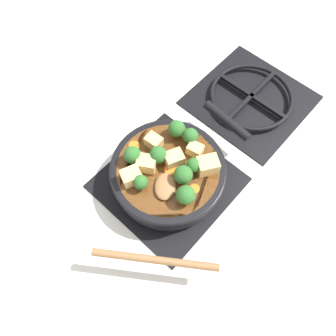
% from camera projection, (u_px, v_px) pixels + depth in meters
% --- Properties ---
extents(ground_plane, '(2.40, 2.40, 0.00)m').
position_uv_depth(ground_plane, '(168.00, 183.00, 0.85)').
color(ground_plane, silver).
extents(front_burner_grate, '(0.31, 0.31, 0.03)m').
position_uv_depth(front_burner_grate, '(168.00, 181.00, 0.84)').
color(front_burner_grate, black).
rests_on(front_burner_grate, ground_plane).
extents(rear_burner_grate, '(0.31, 0.31, 0.03)m').
position_uv_depth(rear_burner_grate, '(251.00, 98.00, 0.95)').
color(rear_burner_grate, black).
rests_on(rear_burner_grate, ground_plane).
extents(skillet_pan, '(0.28, 0.36, 0.06)m').
position_uv_depth(skillet_pan, '(169.00, 172.00, 0.79)').
color(skillet_pan, black).
rests_on(skillet_pan, front_burner_grate).
extents(wooden_spoon, '(0.25, 0.26, 0.02)m').
position_uv_depth(wooden_spoon, '(159.00, 228.00, 0.70)').
color(wooden_spoon, olive).
rests_on(wooden_spoon, skillet_pan).
extents(tofu_cube_center_large, '(0.04, 0.03, 0.03)m').
position_uv_depth(tofu_cube_center_large, '(154.00, 142.00, 0.78)').
color(tofu_cube_center_large, '#DBB770').
rests_on(tofu_cube_center_large, skillet_pan).
extents(tofu_cube_near_handle, '(0.05, 0.05, 0.03)m').
position_uv_depth(tofu_cube_near_handle, '(173.00, 158.00, 0.76)').
color(tofu_cube_near_handle, '#DBB770').
rests_on(tofu_cube_near_handle, skillet_pan).
extents(tofu_cube_east_chunk, '(0.04, 0.03, 0.03)m').
position_uv_depth(tofu_cube_east_chunk, '(195.00, 150.00, 0.77)').
color(tofu_cube_east_chunk, '#DBB770').
rests_on(tofu_cube_east_chunk, skillet_pan).
extents(tofu_cube_west_chunk, '(0.05, 0.05, 0.04)m').
position_uv_depth(tofu_cube_west_chunk, '(131.00, 176.00, 0.74)').
color(tofu_cube_west_chunk, '#DBB770').
rests_on(tofu_cube_west_chunk, skillet_pan).
extents(tofu_cube_back_piece, '(0.06, 0.06, 0.04)m').
position_uv_depth(tofu_cube_back_piece, '(208.00, 165.00, 0.75)').
color(tofu_cube_back_piece, '#DBB770').
rests_on(tofu_cube_back_piece, skillet_pan).
extents(tofu_cube_front_piece, '(0.06, 0.05, 0.03)m').
position_uv_depth(tofu_cube_front_piece, '(146.00, 164.00, 0.75)').
color(tofu_cube_front_piece, '#DBB770').
rests_on(tofu_cube_front_piece, skillet_pan).
extents(broccoli_floret_near_spoon, '(0.04, 0.04, 0.05)m').
position_uv_depth(broccoli_floret_near_spoon, '(177.00, 129.00, 0.79)').
color(broccoli_floret_near_spoon, '#709956').
rests_on(broccoli_floret_near_spoon, skillet_pan).
extents(broccoli_floret_center_top, '(0.03, 0.03, 0.04)m').
position_uv_depth(broccoli_floret_center_top, '(194.00, 165.00, 0.74)').
color(broccoli_floret_center_top, '#709956').
rests_on(broccoli_floret_center_top, skillet_pan).
extents(broccoli_floret_east_rim, '(0.04, 0.04, 0.05)m').
position_uv_depth(broccoli_floret_east_rim, '(133.00, 155.00, 0.75)').
color(broccoli_floret_east_rim, '#709956').
rests_on(broccoli_floret_east_rim, skillet_pan).
extents(broccoli_floret_west_rim, '(0.03, 0.03, 0.04)m').
position_uv_depth(broccoli_floret_west_rim, '(141.00, 182.00, 0.73)').
color(broccoli_floret_west_rim, '#709956').
rests_on(broccoli_floret_west_rim, skillet_pan).
extents(broccoli_floret_north_edge, '(0.04, 0.04, 0.04)m').
position_uv_depth(broccoli_floret_north_edge, '(190.00, 136.00, 0.78)').
color(broccoli_floret_north_edge, '#709956').
rests_on(broccoli_floret_north_edge, skillet_pan).
extents(broccoli_floret_south_cluster, '(0.04, 0.04, 0.05)m').
position_uv_depth(broccoli_floret_south_cluster, '(186.00, 195.00, 0.71)').
color(broccoli_floret_south_cluster, '#709956').
rests_on(broccoli_floret_south_cluster, skillet_pan).
extents(broccoli_floret_mid_floret, '(0.04, 0.04, 0.05)m').
position_uv_depth(broccoli_floret_mid_floret, '(182.00, 176.00, 0.73)').
color(broccoli_floret_mid_floret, '#709956').
rests_on(broccoli_floret_mid_floret, skillet_pan).
extents(broccoli_floret_small_inner, '(0.04, 0.04, 0.05)m').
position_uv_depth(broccoli_floret_small_inner, '(159.00, 154.00, 0.75)').
color(broccoli_floret_small_inner, '#709956').
rests_on(broccoli_floret_small_inner, skillet_pan).
extents(carrot_slice_orange_thin, '(0.03, 0.03, 0.01)m').
position_uv_depth(carrot_slice_orange_thin, '(170.00, 171.00, 0.76)').
color(carrot_slice_orange_thin, orange).
rests_on(carrot_slice_orange_thin, skillet_pan).
extents(carrot_slice_near_center, '(0.03, 0.03, 0.01)m').
position_uv_depth(carrot_slice_near_center, '(134.00, 146.00, 0.79)').
color(carrot_slice_near_center, orange).
rests_on(carrot_slice_near_center, skillet_pan).
extents(carrot_slice_edge_slice, '(0.02, 0.02, 0.01)m').
position_uv_depth(carrot_slice_edge_slice, '(195.00, 188.00, 0.74)').
color(carrot_slice_edge_slice, orange).
rests_on(carrot_slice_edge_slice, skillet_pan).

